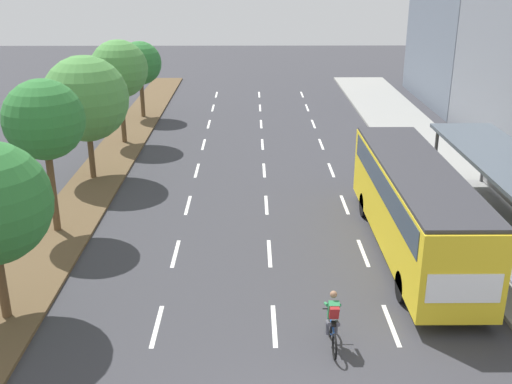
{
  "coord_description": "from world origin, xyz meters",
  "views": [
    {
      "loc": [
        -0.67,
        -10.29,
        10.17
      ],
      "look_at": [
        -0.48,
        13.35,
        1.2
      ],
      "focal_mm": 42.71,
      "sensor_mm": 36.0,
      "label": 1
    }
  ],
  "objects_px": {
    "cyclist": "(333,322)",
    "median_tree_farthest": "(140,63)",
    "median_tree_third": "(44,120)",
    "median_tree_fifth": "(119,69)",
    "median_tree_fourth": "(86,99)",
    "bus": "(415,200)"
  },
  "relations": [
    {
      "from": "bus",
      "to": "cyclist",
      "type": "height_order",
      "value": "bus"
    },
    {
      "from": "bus",
      "to": "median_tree_farthest",
      "type": "height_order",
      "value": "median_tree_farthest"
    },
    {
      "from": "median_tree_third",
      "to": "median_tree_farthest",
      "type": "distance_m",
      "value": 19.08
    },
    {
      "from": "cyclist",
      "to": "median_tree_farthest",
      "type": "xyz_separation_m",
      "value": [
        -9.72,
        26.89,
        2.97
      ]
    },
    {
      "from": "median_tree_third",
      "to": "median_tree_farthest",
      "type": "height_order",
      "value": "median_tree_third"
    },
    {
      "from": "median_tree_fourth",
      "to": "median_tree_fifth",
      "type": "xyz_separation_m",
      "value": [
        0.32,
        6.35,
        0.35
      ]
    },
    {
      "from": "bus",
      "to": "median_tree_farthest",
      "type": "xyz_separation_m",
      "value": [
        -13.39,
        20.94,
        1.7
      ]
    },
    {
      "from": "bus",
      "to": "median_tree_third",
      "type": "xyz_separation_m",
      "value": [
        -13.69,
        1.88,
        2.54
      ]
    },
    {
      "from": "median_tree_farthest",
      "to": "median_tree_third",
      "type": "bearing_deg",
      "value": -90.9
    },
    {
      "from": "bus",
      "to": "median_tree_fifth",
      "type": "height_order",
      "value": "median_tree_fifth"
    },
    {
      "from": "bus",
      "to": "median_tree_farthest",
      "type": "distance_m",
      "value": 24.91
    },
    {
      "from": "median_tree_fifth",
      "to": "cyclist",
      "type": "bearing_deg",
      "value": -64.5
    },
    {
      "from": "cyclist",
      "to": "median_tree_fourth",
      "type": "bearing_deg",
      "value": 125.51
    },
    {
      "from": "cyclist",
      "to": "median_tree_fourth",
      "type": "relative_size",
      "value": 0.3
    },
    {
      "from": "median_tree_third",
      "to": "median_tree_fifth",
      "type": "distance_m",
      "value": 12.71
    },
    {
      "from": "median_tree_fourth",
      "to": "cyclist",
      "type": "bearing_deg",
      "value": -54.49
    },
    {
      "from": "bus",
      "to": "median_tree_fourth",
      "type": "xyz_separation_m",
      "value": [
        -13.79,
        8.23,
        2.0
      ]
    },
    {
      "from": "cyclist",
      "to": "median_tree_fourth",
      "type": "distance_m",
      "value": 17.72
    },
    {
      "from": "cyclist",
      "to": "median_tree_farthest",
      "type": "relative_size",
      "value": 0.36
    },
    {
      "from": "bus",
      "to": "median_tree_fifth",
      "type": "distance_m",
      "value": 19.98
    },
    {
      "from": "cyclist",
      "to": "median_tree_farthest",
      "type": "height_order",
      "value": "median_tree_farthest"
    },
    {
      "from": "cyclist",
      "to": "median_tree_fourth",
      "type": "height_order",
      "value": "median_tree_fourth"
    }
  ]
}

